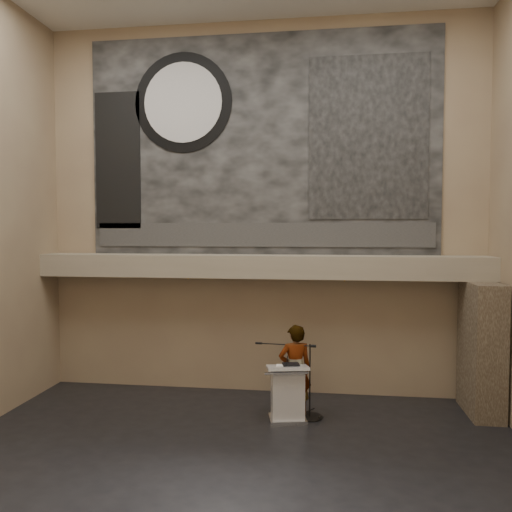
# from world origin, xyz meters

# --- Properties ---
(floor) EXTENTS (10.00, 10.00, 0.00)m
(floor) POSITION_xyz_m (0.00, 0.00, 0.00)
(floor) COLOR black
(floor) RESTS_ON ground
(wall_back) EXTENTS (10.00, 0.02, 8.50)m
(wall_back) POSITION_xyz_m (0.00, 4.00, 4.25)
(wall_back) COLOR #876E56
(wall_back) RESTS_ON floor
(wall_front) EXTENTS (10.00, 0.02, 8.50)m
(wall_front) POSITION_xyz_m (0.00, -4.00, 4.25)
(wall_front) COLOR #876E56
(wall_front) RESTS_ON floor
(soffit) EXTENTS (10.00, 0.80, 0.50)m
(soffit) POSITION_xyz_m (0.00, 3.60, 2.95)
(soffit) COLOR gray
(soffit) RESTS_ON wall_back
(sprinkler_left) EXTENTS (0.04, 0.04, 0.06)m
(sprinkler_left) POSITION_xyz_m (-1.60, 3.55, 2.67)
(sprinkler_left) COLOR #B2893D
(sprinkler_left) RESTS_ON soffit
(sprinkler_right) EXTENTS (0.04, 0.04, 0.06)m
(sprinkler_right) POSITION_xyz_m (1.90, 3.55, 2.67)
(sprinkler_right) COLOR #B2893D
(sprinkler_right) RESTS_ON soffit
(banner) EXTENTS (8.00, 0.05, 5.00)m
(banner) POSITION_xyz_m (0.00, 3.97, 5.70)
(banner) COLOR black
(banner) RESTS_ON wall_back
(banner_text_strip) EXTENTS (7.76, 0.02, 0.55)m
(banner_text_strip) POSITION_xyz_m (0.00, 3.93, 3.65)
(banner_text_strip) COLOR #2E2E2E
(banner_text_strip) RESTS_ON banner
(banner_clock_rim) EXTENTS (2.30, 0.02, 2.30)m
(banner_clock_rim) POSITION_xyz_m (-1.80, 3.93, 6.70)
(banner_clock_rim) COLOR black
(banner_clock_rim) RESTS_ON banner
(banner_clock_face) EXTENTS (1.84, 0.02, 1.84)m
(banner_clock_face) POSITION_xyz_m (-1.80, 3.91, 6.70)
(banner_clock_face) COLOR silver
(banner_clock_face) RESTS_ON banner
(banner_building_print) EXTENTS (2.60, 0.02, 3.60)m
(banner_building_print) POSITION_xyz_m (2.40, 3.93, 5.80)
(banner_building_print) COLOR black
(banner_building_print) RESTS_ON banner
(banner_brick_print) EXTENTS (1.10, 0.02, 3.20)m
(banner_brick_print) POSITION_xyz_m (-3.40, 3.93, 5.40)
(banner_brick_print) COLOR black
(banner_brick_print) RESTS_ON banner
(stone_pier) EXTENTS (0.60, 1.40, 2.70)m
(stone_pier) POSITION_xyz_m (4.65, 3.15, 1.35)
(stone_pier) COLOR #433729
(stone_pier) RESTS_ON floor
(lectern) EXTENTS (0.90, 0.71, 1.14)m
(lectern) POSITION_xyz_m (0.76, 2.21, 0.55)
(lectern) COLOR silver
(lectern) RESTS_ON floor
(binder) EXTENTS (0.37, 0.32, 0.04)m
(binder) POSITION_xyz_m (0.82, 2.24, 1.12)
(binder) COLOR black
(binder) RESTS_ON lectern
(papers) EXTENTS (0.24, 0.32, 0.00)m
(papers) POSITION_xyz_m (0.65, 2.16, 1.10)
(papers) COLOR white
(papers) RESTS_ON lectern
(speaker_person) EXTENTS (0.78, 0.62, 1.86)m
(speaker_person) POSITION_xyz_m (0.89, 2.52, 0.93)
(speaker_person) COLOR beige
(speaker_person) RESTS_ON floor
(mic_stand) EXTENTS (1.36, 0.52, 1.49)m
(mic_stand) POSITION_xyz_m (1.15, 2.45, 0.22)
(mic_stand) COLOR black
(mic_stand) RESTS_ON floor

